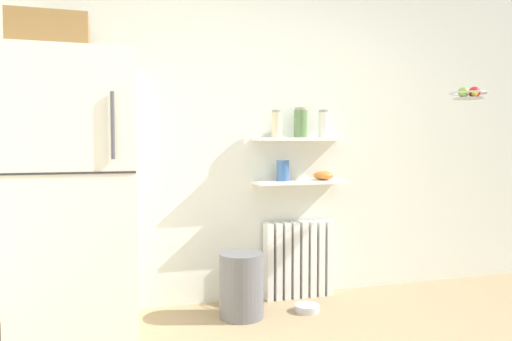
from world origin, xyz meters
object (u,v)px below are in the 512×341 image
at_px(storage_jar_0, 277,124).
at_px(trash_bin, 241,285).
at_px(pet_food_bowl, 307,308).
at_px(storage_jar_1, 301,123).
at_px(vase, 283,171).
at_px(storage_jar_2, 324,124).
at_px(radiator, 298,259).
at_px(shelf_bowl, 323,176).
at_px(hanging_fruit_basket, 470,94).
at_px(refrigerator, 73,187).

distance_m(storage_jar_0, trash_bin, 1.25).
bearing_deg(storage_jar_0, pet_food_bowl, -67.06).
distance_m(storage_jar_1, vase, 0.40).
xyz_separation_m(storage_jar_1, storage_jar_2, (0.20, 0.00, -0.01)).
relative_size(radiator, pet_food_bowl, 3.31).
relative_size(storage_jar_1, storage_jar_2, 1.06).
distance_m(shelf_bowl, trash_bin, 1.11).
distance_m(vase, hanging_fruit_basket, 1.54).
bearing_deg(shelf_bowl, vase, 180.00).
bearing_deg(pet_food_bowl, shelf_bowl, 48.96).
bearing_deg(storage_jar_2, hanging_fruit_basket, -25.91).
bearing_deg(trash_bin, hanging_fruit_basket, -6.59).
xyz_separation_m(radiator, pet_food_bowl, (-0.07, -0.34, -0.28)).
xyz_separation_m(radiator, trash_bin, (-0.56, -0.31, -0.07)).
bearing_deg(vase, shelf_bowl, 0.00).
xyz_separation_m(storage_jar_1, trash_bin, (-0.56, -0.28, -1.17)).
bearing_deg(radiator, hanging_fruit_basket, -23.25).
xyz_separation_m(storage_jar_0, trash_bin, (-0.36, -0.28, -1.16)).
height_order(storage_jar_1, hanging_fruit_basket, hanging_fruit_basket).
xyz_separation_m(storage_jar_0, shelf_bowl, (0.40, 0.00, -0.41)).
relative_size(storage_jar_0, pet_food_bowl, 1.15).
distance_m(storage_jar_0, hanging_fruit_basket, 1.49).
relative_size(storage_jar_1, pet_food_bowl, 1.27).
bearing_deg(refrigerator, shelf_bowl, 6.73).
xyz_separation_m(storage_jar_2, trash_bin, (-0.76, -0.28, -1.17)).
xyz_separation_m(storage_jar_2, shelf_bowl, (0.00, -0.00, -0.41)).
distance_m(storage_jar_2, shelf_bowl, 0.41).
bearing_deg(pet_food_bowl, hanging_fruit_basket, -7.77).
bearing_deg(trash_bin, storage_jar_0, 37.52).
bearing_deg(storage_jar_1, pet_food_bowl, -102.51).
distance_m(shelf_bowl, pet_food_bowl, 1.04).
bearing_deg(radiator, vase, -168.51).
bearing_deg(hanging_fruit_basket, refrigerator, 174.84).
bearing_deg(storage_jar_1, trash_bin, -153.64).
bearing_deg(storage_jar_2, trash_bin, -159.91).
xyz_separation_m(refrigerator, trash_bin, (1.12, -0.06, -0.73)).
distance_m(refrigerator, pet_food_bowl, 1.87).
bearing_deg(hanging_fruit_basket, shelf_bowl, 154.06).
xyz_separation_m(storage_jar_0, hanging_fruit_basket, (1.39, -0.48, 0.23)).
bearing_deg(shelf_bowl, storage_jar_2, 180.00).
xyz_separation_m(radiator, storage_jar_1, (0.00, -0.03, 1.10)).
relative_size(storage_jar_1, shelf_bowl, 1.46).
xyz_separation_m(vase, trash_bin, (-0.42, -0.28, -0.80)).
height_order(pet_food_bowl, hanging_fruit_basket, hanging_fruit_basket).
distance_m(refrigerator, storage_jar_0, 1.56).
bearing_deg(pet_food_bowl, storage_jar_2, 49.07).
relative_size(storage_jar_2, trash_bin, 0.48).
height_order(storage_jar_0, trash_bin, storage_jar_0).
bearing_deg(storage_jar_2, radiator, 171.47).
xyz_separation_m(refrigerator, storage_jar_0, (1.48, 0.22, 0.43)).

